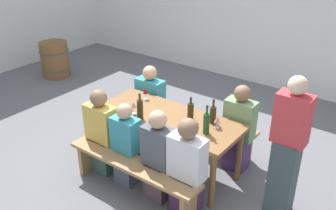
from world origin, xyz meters
TOP-DOWN VIEW (x-y plane):
  - ground_plane at (0.00, 0.00)m, footprint 24.00×24.00m
  - back_wall at (0.00, 3.42)m, footprint 14.00×0.20m
  - tasting_table at (0.00, 0.00)m, footprint 1.84×0.75m
  - bench_near at (0.00, -0.68)m, footprint 1.74×0.30m
  - bench_far at (0.00, 0.68)m, footprint 1.74×0.30m
  - wine_bottle_0 at (0.58, -0.07)m, footprint 0.07×0.07m
  - wine_bottle_1 at (0.52, 0.18)m, footprint 0.07×0.07m
  - wine_bottle_2 at (0.26, 0.10)m, footprint 0.08×0.08m
  - wine_bottle_3 at (-0.22, -0.26)m, footprint 0.08×0.08m
  - wine_glass_0 at (0.62, 0.11)m, footprint 0.07×0.07m
  - wine_glass_1 at (0.07, -0.26)m, footprint 0.08×0.08m
  - wine_glass_2 at (-0.53, 0.21)m, footprint 0.07×0.07m
  - wine_glass_3 at (-0.38, -0.20)m, footprint 0.07×0.07m
  - seated_guest_near_0 at (-0.63, -0.53)m, footprint 0.40×0.24m
  - seated_guest_near_1 at (-0.22, -0.53)m, footprint 0.33×0.24m
  - seated_guest_near_2 at (0.26, -0.53)m, footprint 0.35×0.24m
  - seated_guest_near_3 at (0.64, -0.53)m, footprint 0.39×0.24m
  - seated_guest_far_0 at (-0.71, 0.53)m, footprint 0.42×0.24m
  - seated_guest_far_1 at (0.70, 0.53)m, footprint 0.37×0.24m
  - standing_host at (1.45, 0.08)m, footprint 0.34×0.24m
  - wine_barrel at (-3.79, 1.20)m, footprint 0.59×0.59m

SIDE VIEW (x-z plane):
  - ground_plane at x=0.00m, z-range 0.00..0.00m
  - bench_near at x=0.00m, z-range 0.12..0.57m
  - bench_far at x=0.00m, z-range 0.12..0.57m
  - wine_barrel at x=-3.79m, z-range 0.00..0.72m
  - seated_guest_near_1 at x=-0.22m, z-range -0.03..1.03m
  - seated_guest_far_0 at x=-0.71m, z-range -0.03..1.05m
  - seated_guest_near_0 at x=-0.63m, z-range -0.03..1.09m
  - seated_guest_near_2 at x=0.26m, z-range -0.02..1.09m
  - seated_guest_near_3 at x=0.64m, z-range -0.03..1.12m
  - seated_guest_far_1 at x=0.70m, z-range -0.03..1.13m
  - tasting_table at x=0.00m, z-range 0.29..1.04m
  - standing_host at x=1.45m, z-range -0.02..1.57m
  - wine_glass_0 at x=0.62m, z-range 0.78..0.93m
  - wine_bottle_2 at x=0.26m, z-range 0.72..1.00m
  - wine_bottle_1 at x=0.52m, z-range 0.71..1.01m
  - wine_glass_2 at x=-0.53m, z-range 0.78..0.94m
  - wine_glass_3 at x=-0.38m, z-range 0.79..0.95m
  - wine_glass_1 at x=0.07m, z-range 0.79..0.95m
  - wine_bottle_0 at x=0.58m, z-range 0.71..1.05m
  - wine_bottle_3 at x=-0.22m, z-range 0.71..1.05m
  - back_wall at x=0.00m, z-range 0.00..3.20m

